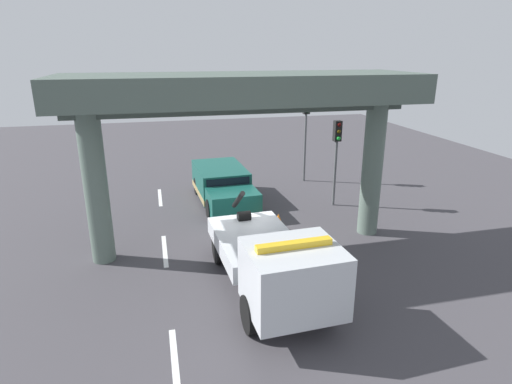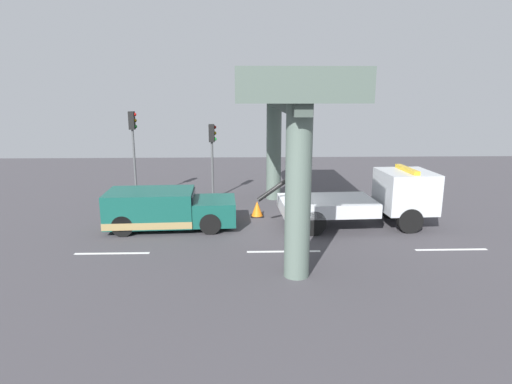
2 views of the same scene
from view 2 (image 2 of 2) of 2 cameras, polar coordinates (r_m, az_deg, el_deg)
name	(u,v)px [view 2 (image 2 of 2)]	position (r m, az deg, el deg)	size (l,w,h in m)	color
ground_plane	(277,228)	(18.00, 2.83, -4.77)	(60.00, 40.00, 0.10)	#423F44
lane_stripe_west	(112,253)	(15.86, -18.63, -7.76)	(2.60, 0.16, 0.01)	silver
lane_stripe_mid	(284,251)	(15.25, 3.70, -7.91)	(2.60, 0.16, 0.01)	silver
lane_stripe_east	(451,250)	(16.90, 24.56, -6.99)	(2.60, 0.16, 0.01)	silver
tow_truck_white	(372,198)	(18.45, 15.25, -0.75)	(7.30, 2.67, 2.46)	silver
towed_van_green	(165,210)	(18.00, -12.00, -2.30)	(5.29, 2.43, 1.58)	#145147
overpass_structure	(284,99)	(17.16, 3.69, 12.28)	(3.60, 11.88, 6.12)	#596B60
traffic_light_near	(133,136)	(22.77, -16.05, 7.14)	(0.39, 0.32, 4.56)	#515456
traffic_light_far	(212,145)	(22.19, -5.85, 6.26)	(0.39, 0.32, 3.92)	#515456
traffic_cone_orange	(257,209)	(19.36, 0.15, -2.29)	(0.59, 0.59, 0.70)	orange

